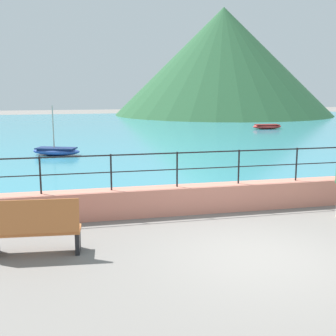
{
  "coord_description": "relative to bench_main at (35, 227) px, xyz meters",
  "views": [
    {
      "loc": [
        -3.51,
        -7.24,
        3.17
      ],
      "look_at": [
        -0.96,
        3.7,
        1.1
      ],
      "focal_mm": 46.18,
      "sensor_mm": 36.0,
      "label": 1
    }
  ],
  "objects": [
    {
      "name": "ground_plane",
      "position": [
        4.19,
        -1.03,
        -0.56
      ],
      "size": [
        120.0,
        120.0,
        0.0
      ],
      "primitive_type": "plane",
      "color": "slate"
    },
    {
      "name": "hill_main",
      "position": [
        19.18,
        42.0,
        5.74
      ],
      "size": [
        26.06,
        26.06,
        12.6
      ],
      "primitive_type": "cone",
      "color": "#285633",
      "rests_on": "ground"
    },
    {
      "name": "railing",
      "position": [
        4.19,
        2.17,
        0.76
      ],
      "size": [
        18.44,
        0.04,
        0.9
      ],
      "color": "black",
      "rests_on": "promenade_wall"
    },
    {
      "name": "boat_0",
      "position": [
        0.13,
        12.64,
        -0.29
      ],
      "size": [
        2.47,
        1.71,
        2.34
      ],
      "color": "#2D4C9E",
      "rests_on": "lake_water"
    },
    {
      "name": "boat_1",
      "position": [
        15.91,
        22.85,
        -0.3
      ],
      "size": [
        2.37,
        1.1,
        0.36
      ],
      "color": "red",
      "rests_on": "lake_water"
    },
    {
      "name": "promenade_wall",
      "position": [
        4.19,
        2.17,
        -0.21
      ],
      "size": [
        20.0,
        0.56,
        0.7
      ],
      "primitive_type": "cube",
      "color": "tan",
      "rests_on": "ground"
    },
    {
      "name": "bench_main",
      "position": [
        0.0,
        0.0,
        0.0
      ],
      "size": [
        1.74,
        0.71,
        1.13
      ],
      "color": "#B76633",
      "rests_on": "ground"
    },
    {
      "name": "lake_water",
      "position": [
        4.19,
        24.81,
        -0.53
      ],
      "size": [
        64.0,
        44.32,
        0.06
      ],
      "primitive_type": "cube",
      "color": "teal",
      "rests_on": "ground"
    }
  ]
}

